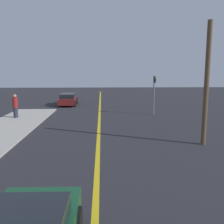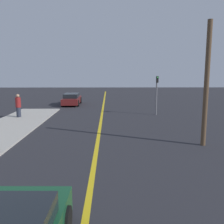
# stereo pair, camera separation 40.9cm
# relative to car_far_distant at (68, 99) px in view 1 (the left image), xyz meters

# --- Properties ---
(road_center_line) EXTENTS (0.20, 60.00, 0.01)m
(road_center_line) POSITION_rel_car_far_distant_xyz_m (3.53, -11.53, -0.63)
(road_center_line) COLOR gold
(road_center_line) RESTS_ON ground_plane
(car_far_distant) EXTENTS (1.91, 4.49, 1.29)m
(car_far_distant) POSITION_rel_car_far_distant_xyz_m (0.00, 0.00, 0.00)
(car_far_distant) COLOR maroon
(car_far_distant) RESTS_ON ground_plane
(pedestrian_by_sign) EXTENTS (0.41, 0.41, 1.83)m
(pedestrian_by_sign) POSITION_rel_car_far_distant_xyz_m (-3.04, -8.06, 0.38)
(pedestrian_by_sign) COLOR #282D3D
(pedestrian_by_sign) RESTS_ON sidewalk_left
(traffic_light) EXTENTS (0.18, 0.40, 3.31)m
(traffic_light) POSITION_rel_car_far_distant_xyz_m (8.20, -6.62, 1.44)
(traffic_light) COLOR slate
(traffic_light) RESTS_ON ground_plane
(utility_pole) EXTENTS (0.24, 0.24, 6.12)m
(utility_pole) POSITION_rel_car_far_distant_xyz_m (8.90, -15.56, 2.42)
(utility_pole) COLOR brown
(utility_pole) RESTS_ON ground_plane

